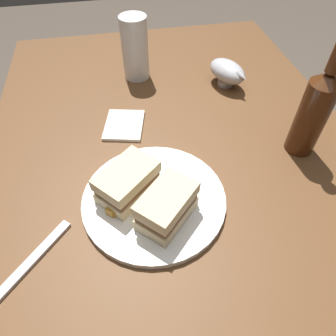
{
  "coord_description": "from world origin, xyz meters",
  "views": [
    {
      "loc": [
        -0.45,
        0.12,
        1.19
      ],
      "look_at": [
        -0.05,
        0.04,
        0.73
      ],
      "focal_mm": 32.49,
      "sensor_mm": 36.0,
      "label": 1
    }
  ],
  "objects_px": {
    "sandwich_half_left": "(127,182)",
    "sandwich_half_right": "(167,206)",
    "plate": "(154,199)",
    "gravy_boat": "(228,72)",
    "cider_bottle": "(314,111)",
    "pint_glass": "(135,52)",
    "napkin": "(124,125)",
    "fork": "(30,263)"
  },
  "relations": [
    {
      "from": "sandwich_half_left",
      "to": "napkin",
      "type": "height_order",
      "value": "sandwich_half_left"
    },
    {
      "from": "sandwich_half_right",
      "to": "pint_glass",
      "type": "relative_size",
      "value": 0.74
    },
    {
      "from": "plate",
      "to": "cider_bottle",
      "type": "height_order",
      "value": "cider_bottle"
    },
    {
      "from": "fork",
      "to": "sandwich_half_left",
      "type": "bearing_deg",
      "value": -17.11
    },
    {
      "from": "plate",
      "to": "sandwich_half_right",
      "type": "distance_m",
      "value": 0.06
    },
    {
      "from": "sandwich_half_right",
      "to": "napkin",
      "type": "bearing_deg",
      "value": 10.29
    },
    {
      "from": "pint_glass",
      "to": "fork",
      "type": "bearing_deg",
      "value": 155.23
    },
    {
      "from": "pint_glass",
      "to": "plate",
      "type": "bearing_deg",
      "value": 176.93
    },
    {
      "from": "sandwich_half_left",
      "to": "fork",
      "type": "xyz_separation_m",
      "value": [
        -0.11,
        0.18,
        -0.04
      ]
    },
    {
      "from": "sandwich_half_left",
      "to": "gravy_boat",
      "type": "bearing_deg",
      "value": -42.47
    },
    {
      "from": "pint_glass",
      "to": "cider_bottle",
      "type": "bearing_deg",
      "value": -138.97
    },
    {
      "from": "gravy_boat",
      "to": "cider_bottle",
      "type": "bearing_deg",
      "value": -163.57
    },
    {
      "from": "plate",
      "to": "sandwich_half_right",
      "type": "xyz_separation_m",
      "value": [
        -0.05,
        -0.02,
        0.04
      ]
    },
    {
      "from": "pint_glass",
      "to": "fork",
      "type": "height_order",
      "value": "pint_glass"
    },
    {
      "from": "sandwich_half_right",
      "to": "cider_bottle",
      "type": "height_order",
      "value": "cider_bottle"
    },
    {
      "from": "plate",
      "to": "pint_glass",
      "type": "relative_size",
      "value": 1.63
    },
    {
      "from": "plate",
      "to": "fork",
      "type": "relative_size",
      "value": 1.54
    },
    {
      "from": "pint_glass",
      "to": "napkin",
      "type": "distance_m",
      "value": 0.24
    },
    {
      "from": "plate",
      "to": "fork",
      "type": "bearing_deg",
      "value": 111.05
    },
    {
      "from": "sandwich_half_left",
      "to": "cider_bottle",
      "type": "bearing_deg",
      "value": -80.86
    },
    {
      "from": "napkin",
      "to": "fork",
      "type": "relative_size",
      "value": 0.61
    },
    {
      "from": "sandwich_half_right",
      "to": "napkin",
      "type": "xyz_separation_m",
      "value": [
        0.28,
        0.05,
        -0.04
      ]
    },
    {
      "from": "plate",
      "to": "gravy_boat",
      "type": "xyz_separation_m",
      "value": [
        0.36,
        -0.26,
        0.03
      ]
    },
    {
      "from": "sandwich_half_left",
      "to": "gravy_boat",
      "type": "height_order",
      "value": "sandwich_half_left"
    },
    {
      "from": "fork",
      "to": "plate",
      "type": "bearing_deg",
      "value": -27.1
    },
    {
      "from": "cider_bottle",
      "to": "napkin",
      "type": "bearing_deg",
      "value": 68.45
    },
    {
      "from": "sandwich_half_left",
      "to": "sandwich_half_right",
      "type": "distance_m",
      "value": 0.09
    },
    {
      "from": "sandwich_half_right",
      "to": "gravy_boat",
      "type": "height_order",
      "value": "sandwich_half_right"
    },
    {
      "from": "sandwich_half_left",
      "to": "sandwich_half_right",
      "type": "height_order",
      "value": "sandwich_half_right"
    },
    {
      "from": "plate",
      "to": "fork",
      "type": "distance_m",
      "value": 0.24
    },
    {
      "from": "plate",
      "to": "gravy_boat",
      "type": "distance_m",
      "value": 0.45
    },
    {
      "from": "pint_glass",
      "to": "gravy_boat",
      "type": "height_order",
      "value": "pint_glass"
    },
    {
      "from": "pint_glass",
      "to": "cider_bottle",
      "type": "height_order",
      "value": "cider_bottle"
    },
    {
      "from": "sandwich_half_right",
      "to": "gravy_boat",
      "type": "xyz_separation_m",
      "value": [
        0.41,
        -0.25,
        -0.01
      ]
    },
    {
      "from": "cider_bottle",
      "to": "fork",
      "type": "xyz_separation_m",
      "value": [
        -0.17,
        0.57,
        -0.1
      ]
    },
    {
      "from": "pint_glass",
      "to": "napkin",
      "type": "height_order",
      "value": "pint_glass"
    },
    {
      "from": "napkin",
      "to": "fork",
      "type": "bearing_deg",
      "value": 149.48
    },
    {
      "from": "sandwich_half_left",
      "to": "fork",
      "type": "distance_m",
      "value": 0.21
    },
    {
      "from": "gravy_boat",
      "to": "napkin",
      "type": "distance_m",
      "value": 0.33
    },
    {
      "from": "sandwich_half_right",
      "to": "pint_glass",
      "type": "xyz_separation_m",
      "value": [
        0.5,
        -0.01,
        0.03
      ]
    },
    {
      "from": "sandwich_half_left",
      "to": "napkin",
      "type": "relative_size",
      "value": 1.22
    },
    {
      "from": "plate",
      "to": "cider_bottle",
      "type": "xyz_separation_m",
      "value": [
        0.08,
        -0.35,
        0.1
      ]
    }
  ]
}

